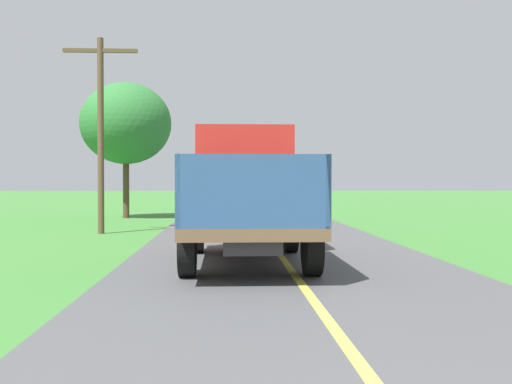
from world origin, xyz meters
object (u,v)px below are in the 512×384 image
Objects in this scene: banana_truck_far at (241,186)px; roadside_tree_mid_right at (126,124)px; utility_pole_roadside at (101,126)px; banana_truck_near at (245,191)px.

roadside_tree_mid_right reaches higher than banana_truck_far.
roadside_tree_mid_right is (-0.53, 8.10, 0.84)m from utility_pole_roadside.
utility_pole_roadside is at bearing -145.45° from banana_truck_far.
roadside_tree_mid_right is at bearing 108.20° from banana_truck_near.
banana_truck_far is 0.94× the size of utility_pole_roadside.
roadside_tree_mid_right is at bearing 135.42° from banana_truck_far.
banana_truck_near is 8.36m from utility_pole_roadside.
banana_truck_far is at bearing -44.58° from roadside_tree_mid_right.
banana_truck_near is at bearing -57.35° from utility_pole_roadside.
banana_truck_far is 7.63m from roadside_tree_mid_right.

